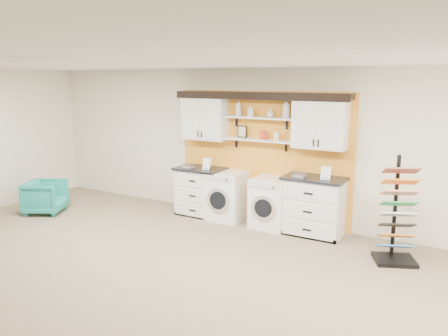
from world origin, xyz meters
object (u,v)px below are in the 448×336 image
Objects in this scene: dryer at (271,203)px; armchair at (45,197)px; base_cabinet_right at (314,206)px; sample_rack at (396,228)px; base_cabinet_left at (201,191)px; washer at (227,195)px.

armchair is at bearing -161.14° from dryer.
armchair is at bearing -163.88° from base_cabinet_right.
base_cabinet_right is 0.66× the size of sample_rack.
base_cabinet_right is at bearing -0.00° from base_cabinet_left.
sample_rack reaches higher than armchair.
base_cabinet_left reaches higher than armchair.
base_cabinet_left is 1.48m from dryer.
sample_rack is at bearing -20.09° from base_cabinet_right.
dryer is 1.26× the size of armchair.
base_cabinet_left is at bearing 179.87° from dryer.
base_cabinet_right is 1.15× the size of dryer.
armchair is (-4.99, -1.44, -0.18)m from base_cabinet_right.
base_cabinet_right is at bearing 136.73° from sample_rack.
base_cabinet_right reaches higher than washer.
base_cabinet_left is 0.61× the size of sample_rack.
base_cabinet_left reaches higher than washer.
dryer is 0.57× the size of sample_rack.
armchair is (-3.31, -1.44, -0.14)m from washer.
washer is 0.59× the size of sample_rack.
washer reaches higher than dryer.
dryer reaches higher than armchair.
washer is 3.12m from sample_rack.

